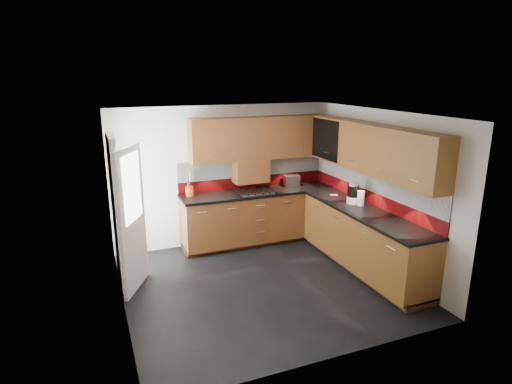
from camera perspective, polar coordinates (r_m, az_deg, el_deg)
name	(u,v)px	position (r m, az deg, el deg)	size (l,w,h in m)	color
room	(263,182)	(5.71, 0.99, 1.31)	(4.00, 3.80, 2.64)	black
base_cabinets	(306,229)	(7.09, 6.68, -4.91)	(2.70, 3.20, 0.95)	#5C2F14
countertop	(307,201)	(6.92, 6.76, -1.22)	(2.72, 3.22, 0.04)	black
backsplash	(313,179)	(7.14, 7.55, 1.68)	(2.70, 3.20, 0.54)	maroon
upper_cabinets	(316,143)	(6.87, 8.00, 6.47)	(2.50, 3.20, 0.72)	#5C2F14
extractor_hood	(251,171)	(7.40, -0.71, 2.87)	(0.60, 0.33, 0.40)	#5C2F14
glass_cabinet	(333,137)	(7.35, 10.18, 7.18)	(0.32, 0.80, 0.66)	black
back_door	(123,215)	(6.15, -17.34, -2.89)	(0.42, 1.19, 2.04)	white
gas_hob	(254,191)	(7.33, -0.24, 0.12)	(0.58, 0.51, 0.05)	silver
utensil_pot	(189,190)	(7.17, -8.88, 0.28)	(0.13, 0.13, 0.45)	#C44512
toaster	(291,180)	(7.76, 4.75, 1.56)	(0.29, 0.20, 0.20)	silver
food_processor	(353,194)	(6.83, 12.85, -0.26)	(0.20, 0.20, 0.33)	white
paper_towel	(361,198)	(6.74, 13.80, -0.83)	(0.11, 0.11, 0.23)	white
orange_cloth	(334,195)	(7.23, 10.35, -0.43)	(0.12, 0.11, 0.01)	#E95019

